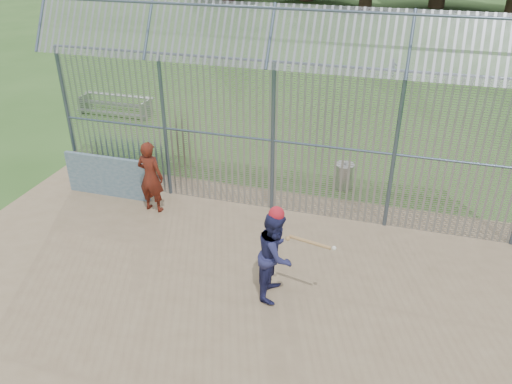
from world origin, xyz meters
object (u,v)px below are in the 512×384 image
(trash_can, at_px, (344,176))
(onlooker, at_px, (151,177))
(dugout_wall, at_px, (108,176))
(bleacher, at_px, (115,105))
(batter, at_px, (276,255))

(trash_can, bearing_deg, onlooker, -149.59)
(dugout_wall, bearing_deg, onlooker, -13.41)
(trash_can, distance_m, bleacher, 10.30)
(dugout_wall, relative_size, onlooker, 1.27)
(batter, bearing_deg, onlooker, 58.05)
(dugout_wall, xyz_separation_m, onlooker, (1.57, -0.37, 0.38))
(onlooker, distance_m, trash_can, 5.52)
(dugout_wall, relative_size, bleacher, 0.83)
(batter, height_order, trash_can, batter)
(onlooker, relative_size, trash_can, 2.40)
(dugout_wall, xyz_separation_m, trash_can, (6.29, 2.40, -0.24))
(batter, bearing_deg, trash_can, -9.04)
(onlooker, bearing_deg, batter, 153.69)
(onlooker, bearing_deg, bleacher, -48.00)
(bleacher, bearing_deg, onlooker, -52.61)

